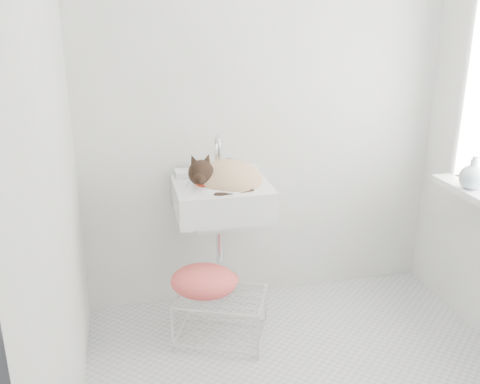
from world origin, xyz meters
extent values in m
cube|color=white|center=(0.00, 1.00, 1.25)|extent=(2.20, 0.02, 2.50)
cube|color=white|center=(-1.10, 0.00, 1.25)|extent=(0.02, 2.00, 2.50)
cube|color=white|center=(-0.31, 0.74, 0.85)|extent=(0.53, 0.46, 0.21)
ellipsoid|color=tan|center=(-0.28, 0.73, 0.88)|extent=(0.40, 0.35, 0.20)
sphere|color=black|center=(-0.43, 0.67, 0.97)|extent=(0.15, 0.15, 0.14)
torus|color=red|center=(-0.41, 0.66, 0.93)|extent=(0.13, 0.13, 0.06)
cube|color=silver|center=(-0.36, 0.51, 0.15)|extent=(0.56, 0.48, 0.28)
ellipsoid|color=orange|center=(-0.45, 0.55, 0.31)|extent=(0.44, 0.37, 0.15)
imported|color=#B1BBCB|center=(1.00, 0.37, 0.85)|extent=(0.18, 0.18, 0.18)
camera|label=1|loc=(-0.82, -2.04, 1.80)|focal=40.03mm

